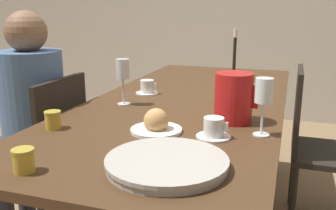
{
  "coord_description": "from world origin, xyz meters",
  "views": [
    {
      "loc": [
        0.46,
        -1.71,
        1.18
      ],
      "look_at": [
        0.0,
        -0.31,
        0.79
      ],
      "focal_mm": 40.0,
      "sensor_mm": 36.0,
      "label": 1
    }
  ],
  "objects_px": {
    "wine_glass_water": "(123,71)",
    "serving_tray": "(167,163)",
    "chair_opposite": "(319,145)",
    "candlestick_tall": "(234,60)",
    "chair_person_side": "(43,160)",
    "jam_jar_amber": "(53,119)",
    "red_pitcher": "(233,97)",
    "fruit_bowl": "(237,87)",
    "teacup_across": "(147,88)",
    "teacup_near_person": "(214,129)",
    "wine_glass_juice": "(264,94)",
    "person_seated": "(28,112)",
    "jam_jar_red": "(24,159)",
    "bread_plate": "(156,124)"
  },
  "relations": [
    {
      "from": "wine_glass_water",
      "to": "teacup_near_person",
      "type": "height_order",
      "value": "wine_glass_water"
    },
    {
      "from": "serving_tray",
      "to": "chair_person_side",
      "type": "bearing_deg",
      "value": 148.51
    },
    {
      "from": "wine_glass_juice",
      "to": "jam_jar_amber",
      "type": "height_order",
      "value": "wine_glass_juice"
    },
    {
      "from": "wine_glass_water",
      "to": "teacup_across",
      "type": "xyz_separation_m",
      "value": [
        0.02,
        0.24,
        -0.12
      ]
    },
    {
      "from": "chair_opposite",
      "to": "teacup_across",
      "type": "bearing_deg",
      "value": -72.54
    },
    {
      "from": "serving_tray",
      "to": "fruit_bowl",
      "type": "relative_size",
      "value": 1.89
    },
    {
      "from": "chair_opposite",
      "to": "red_pitcher",
      "type": "distance_m",
      "value": 0.82
    },
    {
      "from": "chair_person_side",
      "to": "person_seated",
      "type": "xyz_separation_m",
      "value": [
        -0.09,
        0.03,
        0.22
      ]
    },
    {
      "from": "chair_opposite",
      "to": "wine_glass_water",
      "type": "distance_m",
      "value": 1.12
    },
    {
      "from": "chair_opposite",
      "to": "teacup_near_person",
      "type": "height_order",
      "value": "chair_opposite"
    },
    {
      "from": "wine_glass_juice",
      "to": "serving_tray",
      "type": "xyz_separation_m",
      "value": [
        -0.23,
        -0.36,
        -0.13
      ]
    },
    {
      "from": "person_seated",
      "to": "jam_jar_red",
      "type": "height_order",
      "value": "person_seated"
    },
    {
      "from": "chair_opposite",
      "to": "teacup_across",
      "type": "height_order",
      "value": "chair_opposite"
    },
    {
      "from": "bread_plate",
      "to": "wine_glass_water",
      "type": "bearing_deg",
      "value": 130.77
    },
    {
      "from": "red_pitcher",
      "to": "bread_plate",
      "type": "xyz_separation_m",
      "value": [
        -0.24,
        -0.21,
        -0.07
      ]
    },
    {
      "from": "wine_glass_juice",
      "to": "serving_tray",
      "type": "distance_m",
      "value": 0.45
    },
    {
      "from": "chair_person_side",
      "to": "red_pitcher",
      "type": "relative_size",
      "value": 4.5
    },
    {
      "from": "chair_person_side",
      "to": "wine_glass_water",
      "type": "bearing_deg",
      "value": -72.14
    },
    {
      "from": "chair_person_side",
      "to": "bread_plate",
      "type": "bearing_deg",
      "value": -106.89
    },
    {
      "from": "chair_opposite",
      "to": "jam_jar_red",
      "type": "xyz_separation_m",
      "value": [
        -0.84,
        -1.27,
        0.32
      ]
    },
    {
      "from": "teacup_across",
      "to": "candlestick_tall",
      "type": "distance_m",
      "value": 0.67
    },
    {
      "from": "person_seated",
      "to": "teacup_near_person",
      "type": "height_order",
      "value": "person_seated"
    },
    {
      "from": "person_seated",
      "to": "candlestick_tall",
      "type": "relative_size",
      "value": 3.79
    },
    {
      "from": "candlestick_tall",
      "to": "jam_jar_red",
      "type": "bearing_deg",
      "value": -101.95
    },
    {
      "from": "chair_opposite",
      "to": "candlestick_tall",
      "type": "xyz_separation_m",
      "value": [
        -0.51,
        0.28,
        0.4
      ]
    },
    {
      "from": "red_pitcher",
      "to": "teacup_across",
      "type": "distance_m",
      "value": 0.61
    },
    {
      "from": "person_seated",
      "to": "jam_jar_amber",
      "type": "distance_m",
      "value": 0.5
    },
    {
      "from": "wine_glass_water",
      "to": "serving_tray",
      "type": "relative_size",
      "value": 0.61
    },
    {
      "from": "chair_opposite",
      "to": "candlestick_tall",
      "type": "distance_m",
      "value": 0.71
    },
    {
      "from": "teacup_across",
      "to": "chair_opposite",
      "type": "bearing_deg",
      "value": 17.46
    },
    {
      "from": "wine_glass_water",
      "to": "jam_jar_red",
      "type": "height_order",
      "value": "wine_glass_water"
    },
    {
      "from": "jam_jar_amber",
      "to": "fruit_bowl",
      "type": "distance_m",
      "value": 0.95
    },
    {
      "from": "serving_tray",
      "to": "jam_jar_red",
      "type": "relative_size",
      "value": 5.21
    },
    {
      "from": "jam_jar_red",
      "to": "candlestick_tall",
      "type": "relative_size",
      "value": 0.22
    },
    {
      "from": "bread_plate",
      "to": "teacup_across",
      "type": "bearing_deg",
      "value": 114.41
    },
    {
      "from": "teacup_across",
      "to": "red_pitcher",
      "type": "bearing_deg",
      "value": -35.44
    },
    {
      "from": "teacup_near_person",
      "to": "wine_glass_water",
      "type": "bearing_deg",
      "value": 146.67
    },
    {
      "from": "person_seated",
      "to": "bread_plate",
      "type": "bearing_deg",
      "value": -107.34
    },
    {
      "from": "jam_jar_amber",
      "to": "red_pitcher",
      "type": "bearing_deg",
      "value": 25.7
    },
    {
      "from": "fruit_bowl",
      "to": "candlestick_tall",
      "type": "distance_m",
      "value": 0.44
    },
    {
      "from": "red_pitcher",
      "to": "jam_jar_red",
      "type": "relative_size",
      "value": 2.92
    },
    {
      "from": "teacup_near_person",
      "to": "serving_tray",
      "type": "distance_m",
      "value": 0.3
    },
    {
      "from": "wine_glass_water",
      "to": "serving_tray",
      "type": "distance_m",
      "value": 0.75
    },
    {
      "from": "person_seated",
      "to": "teacup_across",
      "type": "bearing_deg",
      "value": -55.72
    },
    {
      "from": "fruit_bowl",
      "to": "candlestick_tall",
      "type": "xyz_separation_m",
      "value": [
        -0.08,
        0.43,
        0.08
      ]
    },
    {
      "from": "teacup_near_person",
      "to": "jam_jar_red",
      "type": "relative_size",
      "value": 1.8
    },
    {
      "from": "jam_jar_red",
      "to": "red_pitcher",
      "type": "bearing_deg",
      "value": 54.21
    },
    {
      "from": "fruit_bowl",
      "to": "candlestick_tall",
      "type": "height_order",
      "value": "candlestick_tall"
    },
    {
      "from": "chair_person_side",
      "to": "bread_plate",
      "type": "distance_m",
      "value": 0.75
    },
    {
      "from": "chair_person_side",
      "to": "person_seated",
      "type": "relative_size",
      "value": 0.75
    }
  ]
}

